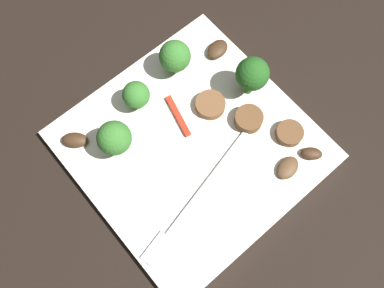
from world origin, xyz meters
TOP-DOWN VIEW (x-y plane):
  - ground_plane at (0.00, 0.00)m, footprint 1.40×1.40m
  - plate at (0.00, 0.00)m, footprint 0.25×0.25m
  - fork at (0.05, 0.05)m, footprint 0.18×0.05m
  - broccoli_floret_0 at (-0.05, -0.09)m, footprint 0.04×0.04m
  - broccoli_floret_1 at (-0.09, -0.01)m, footprint 0.04×0.04m
  - broccoli_floret_2 at (0.02, -0.08)m, footprint 0.03×0.03m
  - broccoli_floret_3 at (0.07, -0.05)m, footprint 0.04×0.04m
  - sausage_slice_0 at (-0.07, 0.02)m, footprint 0.03×0.03m
  - sausage_slice_1 at (-0.05, -0.02)m, footprint 0.04×0.04m
  - sausage_slice_2 at (-0.09, 0.06)m, footprint 0.04×0.04m
  - mushroom_0 at (-0.09, 0.10)m, footprint 0.03×0.03m
  - mushroom_1 at (-0.10, -0.07)m, footprint 0.03×0.03m
  - mushroom_3 at (-0.06, 0.09)m, footprint 0.03×0.03m
  - mushroom_4 at (0.10, -0.09)m, footprint 0.03×0.03m
  - pepper_strip_1 at (-0.01, -0.04)m, footprint 0.02×0.05m

SIDE VIEW (x-z plane):
  - ground_plane at x=0.00m, z-range 0.00..0.00m
  - plate at x=0.00m, z-range 0.00..0.01m
  - fork at x=0.05m, z-range 0.01..0.02m
  - pepper_strip_1 at x=-0.01m, z-range 0.01..0.02m
  - mushroom_3 at x=-0.06m, z-range 0.01..0.02m
  - mushroom_0 at x=-0.09m, z-range 0.01..0.02m
  - sausage_slice_2 at x=-0.09m, z-range 0.01..0.03m
  - sausage_slice_1 at x=-0.05m, z-range 0.01..0.03m
  - mushroom_1 at x=-0.10m, z-range 0.01..0.03m
  - mushroom_4 at x=0.10m, z-range 0.01..0.03m
  - sausage_slice_0 at x=-0.07m, z-range 0.01..0.03m
  - broccoli_floret_2 at x=0.02m, z-range 0.02..0.06m
  - broccoli_floret_0 at x=-0.05m, z-range 0.02..0.07m
  - broccoli_floret_3 at x=0.07m, z-range 0.02..0.08m
  - broccoli_floret_1 at x=-0.09m, z-range 0.02..0.08m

